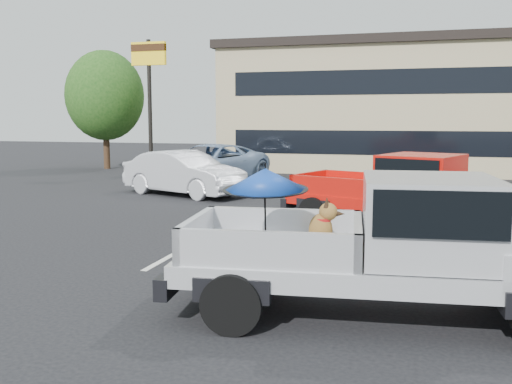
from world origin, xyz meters
TOP-DOWN VIEW (x-y plane):
  - ground at (0.00, 0.00)m, footprint 90.00×90.00m
  - stripe_left at (-3.00, 2.00)m, footprint 0.12×5.00m
  - stripe_right at (3.00, 2.00)m, footprint 0.12×5.00m
  - motel_building at (2.00, 20.99)m, footprint 20.40×8.40m
  - motel_sign at (-10.00, 14.00)m, footprint 1.60×0.22m
  - tree_left at (-14.00, 17.00)m, footprint 3.96×3.96m
  - tree_back at (6.00, 24.00)m, footprint 4.68×4.68m
  - silver_pickup at (1.42, -1.66)m, footprint 5.87×2.58m
  - red_pickup at (1.42, 4.37)m, footprint 5.76×3.68m
  - silver_sedan at (-6.16, 8.71)m, footprint 4.83×3.15m
  - blue_suv at (-6.60, 12.34)m, footprint 4.22×6.15m

SIDE VIEW (x-z plane):
  - ground at x=0.00m, z-range 0.00..0.00m
  - stripe_left at x=-3.00m, z-range 0.00..0.01m
  - stripe_right at x=3.00m, z-range 0.00..0.01m
  - silver_sedan at x=-6.16m, z-range 0.00..1.50m
  - blue_suv at x=-6.60m, z-range 0.00..1.56m
  - red_pickup at x=1.42m, z-range 0.08..1.88m
  - silver_pickup at x=1.42m, z-range 0.02..2.08m
  - motel_building at x=2.00m, z-range 0.06..6.36m
  - tree_left at x=-14.00m, z-range 0.72..6.74m
  - tree_back at x=6.00m, z-range 0.86..7.97m
  - motel_sign at x=-10.00m, z-range 1.65..7.65m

